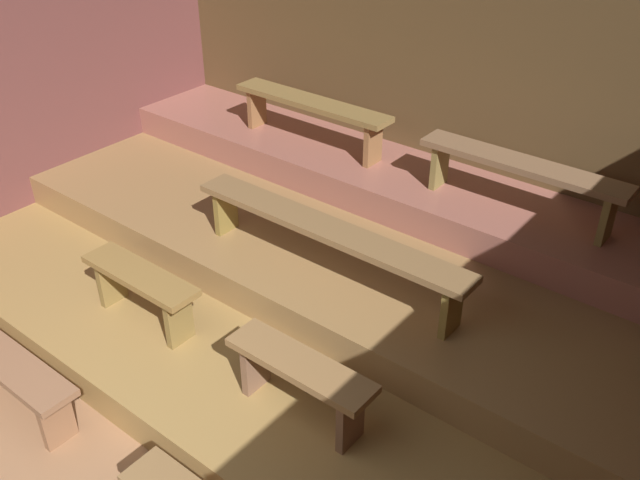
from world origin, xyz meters
TOP-DOWN VIEW (x-y plane):
  - ground at (0.00, 2.08)m, footprint 6.47×4.97m
  - wall_back at (0.00, 4.20)m, footprint 6.47×0.06m
  - wall_left at (-2.86, 2.08)m, footprint 0.06×4.97m
  - platform_lower at (0.00, 2.53)m, footprint 5.67×3.26m
  - platform_middle at (0.00, 3.08)m, footprint 5.67×2.17m
  - platform_upper at (0.00, 3.72)m, footprint 5.67×0.90m
  - bench_lower_left at (-0.70, 1.53)m, footprint 0.94×0.26m
  - bench_lower_right at (0.70, 1.53)m, footprint 0.94×0.26m
  - bench_middle_center at (0.17, 2.45)m, footprint 2.20×0.26m
  - bench_upper_left at (-0.97, 3.69)m, footprint 1.55×0.26m
  - bench_upper_right at (0.97, 3.69)m, footprint 1.55×0.26m

SIDE VIEW (x-z plane):
  - ground at x=0.00m, z-range -0.08..0.00m
  - platform_lower at x=0.00m, z-range 0.00..0.26m
  - platform_middle at x=0.00m, z-range 0.26..0.51m
  - bench_lower_left at x=-0.70m, z-range 0.36..0.76m
  - bench_lower_right at x=0.70m, z-range 0.36..0.76m
  - platform_upper at x=0.00m, z-range 0.51..0.77m
  - bench_middle_center at x=0.17m, z-range 0.65..1.05m
  - bench_upper_left at x=-0.97m, z-range 0.89..1.30m
  - bench_upper_right at x=0.97m, z-range 0.89..1.30m
  - wall_back at x=0.00m, z-range 0.00..2.56m
  - wall_left at x=-2.86m, z-range 0.00..2.56m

